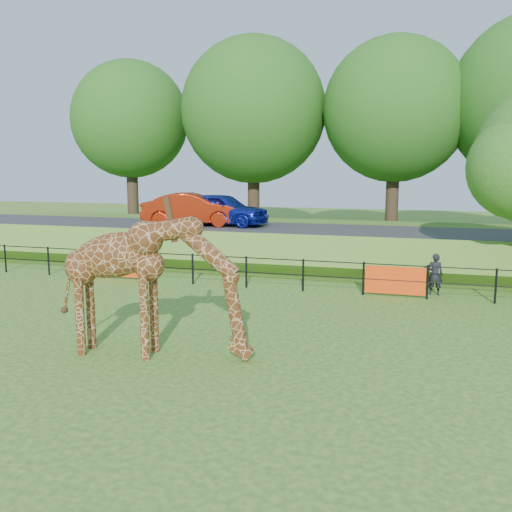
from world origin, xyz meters
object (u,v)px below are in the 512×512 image
object	(u,v)px
car_red	(193,209)
visitor	(435,274)
car_blue	(221,209)
giraffe	(154,287)

from	to	relation	value
car_red	visitor	size ratio (longest dim) A/B	3.34
car_blue	visitor	bearing A→B (deg)	-114.56
car_blue	visitor	world-z (taller)	car_blue
car_blue	car_red	distance (m)	1.31
car_blue	visitor	distance (m)	11.15
car_blue	car_red	world-z (taller)	car_blue
car_blue	giraffe	bearing A→B (deg)	-159.44
visitor	car_red	bearing A→B (deg)	-24.79
car_red	visitor	xyz separation A→B (m)	(10.70, -5.20, -1.49)
giraffe	visitor	bearing A→B (deg)	47.60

